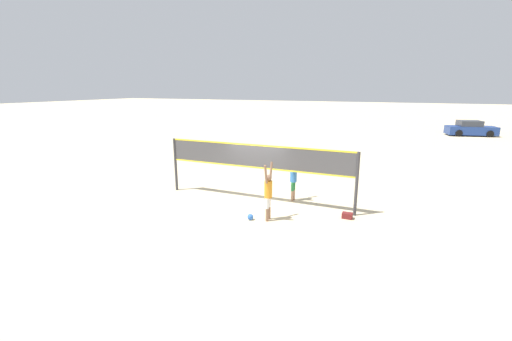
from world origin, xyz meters
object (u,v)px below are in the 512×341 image
at_px(volleyball_net, 256,161).
at_px(volleyball, 250,217).
at_px(player_spiker, 268,191).
at_px(parked_car_near, 471,129).
at_px(player_blocker, 293,176).
at_px(gear_bag, 347,216).

height_order(volleyball_net, volleyball, volleyball_net).
height_order(player_spiker, volleyball, player_spiker).
xyz_separation_m(volleyball_net, volleyball, (0.64, -1.97, -1.61)).
distance_m(player_spiker, parked_car_near, 29.85).
bearing_deg(volleyball, volleyball_net, 108.10).
bearing_deg(parked_car_near, player_blocker, -124.27).
height_order(player_blocker, volleyball, player_blocker).
height_order(player_blocker, gear_bag, player_blocker).
height_order(volleyball_net, player_spiker, volleyball_net).
bearing_deg(volleyball_net, volleyball, -71.90).
bearing_deg(player_spiker, player_blocker, -3.44).
distance_m(gear_bag, parked_car_near, 27.83).
bearing_deg(parked_car_near, gear_bag, -118.75).
distance_m(player_blocker, gear_bag, 2.84).
bearing_deg(volleyball_net, gear_bag, -6.39).
height_order(player_blocker, parked_car_near, player_blocker).
distance_m(volleyball, parked_car_near, 30.28).
height_order(volleyball_net, gear_bag, volleyball_net).
xyz_separation_m(gear_bag, parked_car_near, (7.40, 26.83, 0.56)).
distance_m(player_blocker, parked_car_near, 27.50).
xyz_separation_m(volleyball_net, parked_car_near, (11.21, 26.40, -1.06)).
bearing_deg(player_spiker, volleyball_net, 35.46).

